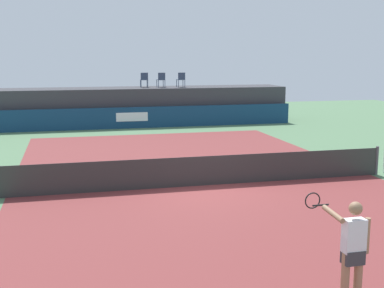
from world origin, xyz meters
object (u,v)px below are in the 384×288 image
Objects in this scene: spectator_chair_left at (161,79)px; spectator_chair_far_left at (144,79)px; net_post_far at (377,161)px; tennis_player at (352,249)px; spectator_chair_center at (181,79)px.

spectator_chair_far_left is at bearing 162.95° from spectator_chair_left.
spectator_chair_far_left is 0.89× the size of net_post_far.
net_post_far is 0.56× the size of tennis_player.
tennis_player is at bearing -95.73° from spectator_chair_center.
tennis_player is (-2.32, -23.10, -1.73)m from spectator_chair_center.
net_post_far is (4.80, -15.08, -2.19)m from spectator_chair_left.
spectator_chair_far_left reaches higher than net_post_far.
spectator_chair_far_left is at bearing 170.36° from spectator_chair_center.
spectator_chair_far_left is 0.50× the size of tennis_player.
spectator_chair_far_left and spectator_chair_left have the same top height.
tennis_player is (-5.91, -8.10, 0.46)m from net_post_far.
tennis_player is (-0.12, -23.48, -1.73)m from spectator_chair_far_left.
tennis_player is at bearing -126.10° from net_post_far.
spectator_chair_far_left is 1.03m from spectator_chair_left.
spectator_chair_left is 0.50× the size of tennis_player.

